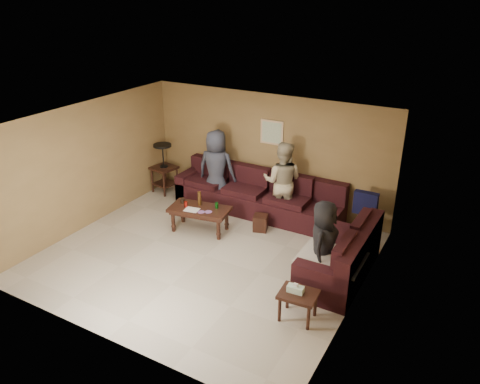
% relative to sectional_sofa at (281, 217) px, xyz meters
% --- Properties ---
extents(room, '(5.60, 5.50, 2.50)m').
position_rel_sectional_sofa_xyz_m(room, '(-0.81, -1.52, 1.34)').
color(room, '#AFA694').
rests_on(room, ground).
extents(sectional_sofa, '(4.65, 2.90, 0.97)m').
position_rel_sectional_sofa_xyz_m(sectional_sofa, '(0.00, 0.00, 0.00)').
color(sectional_sofa, black).
rests_on(sectional_sofa, ground).
extents(coffee_table, '(1.27, 0.79, 0.78)m').
position_rel_sectional_sofa_xyz_m(coffee_table, '(-1.44, -0.75, 0.09)').
color(coffee_table, black).
rests_on(coffee_table, ground).
extents(end_table_left, '(0.60, 0.60, 1.18)m').
position_rel_sectional_sofa_xyz_m(end_table_left, '(-3.24, 0.45, 0.29)').
color(end_table_left, black).
rests_on(end_table_left, ground).
extents(side_table_right, '(0.58, 0.48, 0.60)m').
position_rel_sectional_sofa_xyz_m(side_table_right, '(1.32, -2.31, 0.07)').
color(side_table_right, black).
rests_on(side_table_right, ground).
extents(waste_bin, '(0.34, 0.34, 0.33)m').
position_rel_sectional_sofa_xyz_m(waste_bin, '(-0.38, -0.15, -0.16)').
color(waste_bin, black).
rests_on(waste_bin, ground).
extents(wall_art, '(0.52, 0.04, 0.52)m').
position_rel_sectional_sofa_xyz_m(wall_art, '(-0.71, 0.96, 1.37)').
color(wall_art, tan).
rests_on(wall_art, ground).
extents(person_left, '(0.92, 0.68, 1.72)m').
position_rel_sectional_sofa_xyz_m(person_left, '(-1.78, 0.45, 0.54)').
color(person_left, '#333747').
rests_on(person_left, ground).
extents(person_middle, '(0.95, 0.81, 1.70)m').
position_rel_sectional_sofa_xyz_m(person_middle, '(-0.23, 0.51, 0.52)').
color(person_middle, tan).
rests_on(person_middle, ground).
extents(person_right, '(0.52, 0.75, 1.48)m').
position_rel_sectional_sofa_xyz_m(person_right, '(1.31, -1.29, 0.42)').
color(person_right, black).
rests_on(person_right, ground).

